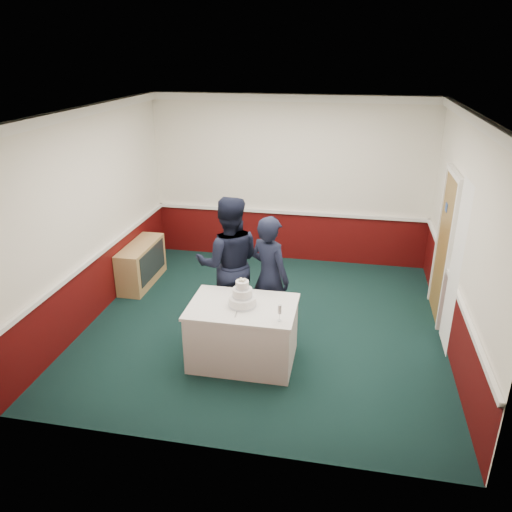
% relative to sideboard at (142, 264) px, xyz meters
% --- Properties ---
extents(ground, '(5.00, 5.00, 0.00)m').
position_rel_sideboard_xyz_m(ground, '(2.28, -0.95, -0.35)').
color(ground, black).
rests_on(ground, ground).
extents(room_shell, '(5.00, 5.00, 3.00)m').
position_rel_sideboard_xyz_m(room_shell, '(2.36, -0.34, 1.62)').
color(room_shell, white).
rests_on(room_shell, ground).
extents(sideboard, '(0.41, 1.20, 0.70)m').
position_rel_sideboard_xyz_m(sideboard, '(0.00, 0.00, 0.00)').
color(sideboard, tan).
rests_on(sideboard, ground).
extents(cake_table, '(1.32, 0.92, 0.79)m').
position_rel_sideboard_xyz_m(cake_table, '(2.16, -1.90, 0.05)').
color(cake_table, white).
rests_on(cake_table, ground).
extents(wedding_cake, '(0.35, 0.35, 0.36)m').
position_rel_sideboard_xyz_m(wedding_cake, '(2.16, -1.90, 0.55)').
color(wedding_cake, white).
rests_on(wedding_cake, cake_table).
extents(cake_knife, '(0.03, 0.22, 0.00)m').
position_rel_sideboard_xyz_m(cake_knife, '(2.13, -2.10, 0.44)').
color(cake_knife, silver).
rests_on(cake_knife, cake_table).
extents(champagne_flute, '(0.05, 0.05, 0.21)m').
position_rel_sideboard_xyz_m(champagne_flute, '(2.66, -2.18, 0.58)').
color(champagne_flute, silver).
rests_on(champagne_flute, cake_table).
extents(person_man, '(1.08, 0.93, 1.91)m').
position_rel_sideboard_xyz_m(person_man, '(1.78, -1.05, 0.61)').
color(person_man, black).
rests_on(person_man, ground).
extents(person_woman, '(0.75, 0.68, 1.72)m').
position_rel_sideboard_xyz_m(person_woman, '(2.38, -1.18, 0.51)').
color(person_woman, black).
rests_on(person_woman, ground).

